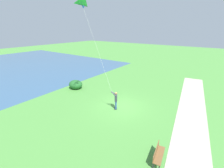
# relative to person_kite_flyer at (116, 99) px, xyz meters

# --- Properties ---
(ground_plane) EXTENTS (120.00, 120.00, 0.00)m
(ground_plane) POSITION_rel_person_kite_flyer_xyz_m (-0.09, -0.65, -1.05)
(ground_plane) COLOR #4C8E3D
(walkway_path) EXTENTS (6.95, 32.01, 0.02)m
(walkway_path) POSITION_rel_person_kite_flyer_xyz_m (-6.76, 1.35, -1.04)
(walkway_path) COLOR #B7AD99
(walkway_path) RESTS_ON ground
(person_kite_flyer) EXTENTS (0.62, 0.53, 1.83)m
(person_kite_flyer) POSITION_rel_person_kite_flyer_xyz_m (0.00, 0.00, 0.00)
(person_kite_flyer) COLOR #232328
(person_kite_flyer) RESTS_ON ground
(flying_kite) EXTENTS (2.11, 1.82, 7.84)m
(flying_kite) POSITION_rel_person_kite_flyer_xyz_m (2.04, 1.27, 8.06)
(flying_kite) COLOR green
(park_bench_near_walkway) EXTENTS (0.65, 1.55, 0.88)m
(park_bench_near_walkway) POSITION_rel_person_kite_flyer_xyz_m (-5.39, 3.56, -0.54)
(park_bench_near_walkway) COLOR brown
(park_bench_near_walkway) RESTS_ON ground
(lakeside_shrub) EXTENTS (1.79, 1.56, 1.09)m
(lakeside_shrub) POSITION_rel_person_kite_flyer_xyz_m (7.10, -1.35, -0.50)
(lakeside_shrub) COLOR #236028
(lakeside_shrub) RESTS_ON ground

